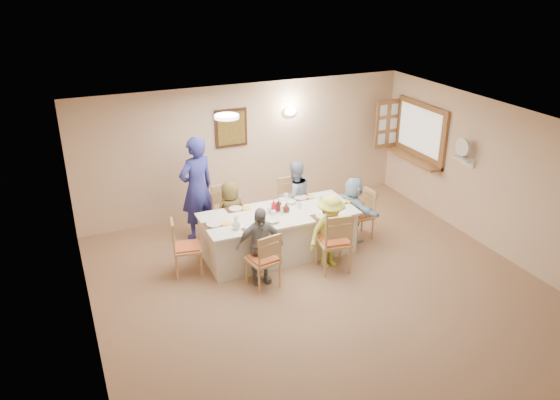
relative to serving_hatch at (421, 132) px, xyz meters
name	(u,v)px	position (x,y,z in m)	size (l,w,h in m)	color
ground	(330,298)	(-3.21, -2.40, -1.50)	(7.00, 7.00, 0.00)	#A27C5C
room_walls	(334,204)	(-3.21, -2.40, 0.01)	(7.00, 7.00, 7.00)	#E4B38E
wall_picture	(231,128)	(-3.51, 1.06, 0.20)	(0.62, 0.05, 0.72)	#422817
wall_sconce	(290,111)	(-2.31, 1.04, 0.40)	(0.26, 0.09, 0.18)	white
ceiling_light	(227,117)	(-4.21, -0.90, 0.97)	(0.36, 0.36, 0.05)	white
serving_hatch	(421,132)	(0.00, 0.00, 0.00)	(0.06, 1.50, 1.15)	brown
hatch_sill	(413,159)	(-0.12, 0.00, -0.53)	(0.30, 1.50, 0.05)	brown
shutter_door	(387,124)	(-0.26, 0.76, 0.00)	(0.55, 0.04, 1.00)	brown
fan_shelf	(464,159)	(-0.08, -1.35, -0.10)	(0.22, 0.36, 0.03)	white
desk_fan	(464,151)	(-0.11, -1.35, 0.05)	(0.30, 0.30, 0.28)	#A5A5A8
dining_table	(279,234)	(-3.38, -0.87, -1.12)	(2.54, 1.08, 0.76)	white
chair_back_left	(229,214)	(-3.98, -0.07, -1.00)	(0.48, 0.48, 1.00)	tan
chair_back_right	(292,205)	(-2.78, -0.07, -1.02)	(0.46, 0.46, 0.95)	tan
chair_front_left	(263,258)	(-3.98, -1.67, -1.04)	(0.44, 0.44, 0.92)	tan
chair_front_right	(334,240)	(-2.78, -1.67, -0.98)	(0.50, 0.50, 1.03)	tan
chair_left_end	(187,247)	(-4.93, -0.87, -1.03)	(0.45, 0.45, 0.94)	tan
chair_right_end	(359,214)	(-1.83, -0.87, -1.05)	(0.43, 0.43, 0.90)	tan
diner_back_left	(231,213)	(-3.98, -0.19, -0.92)	(0.61, 0.45, 1.16)	brown
diner_back_right	(294,197)	(-2.78, -0.19, -0.83)	(0.69, 0.55, 1.34)	#8997B6
diner_front_left	(260,246)	(-3.98, -1.55, -0.88)	(0.75, 0.38, 1.24)	gray
diner_front_right	(330,232)	(-2.78, -1.55, -0.89)	(0.84, 0.56, 1.22)	#D3DE4C
diner_right_end	(353,209)	(-1.96, -0.87, -0.92)	(0.46, 1.11, 1.16)	#ABCEE8
caregiver	(197,188)	(-4.43, 0.28, -0.57)	(0.79, 0.65, 1.86)	#2E3293
placemat_fl	(253,230)	(-3.98, -1.29, -0.74)	(0.33, 0.24, 0.01)	#472B19
plate_fl	(253,229)	(-3.98, -1.29, -0.73)	(0.25, 0.25, 0.02)	white
napkin_fl	(266,229)	(-3.80, -1.34, -0.73)	(0.13, 0.13, 0.01)	yellow
placemat_fr	(323,217)	(-2.78, -1.29, -0.74)	(0.36, 0.27, 0.01)	#472B19
plate_fr	(323,216)	(-2.78, -1.29, -0.73)	(0.24, 0.24, 0.02)	white
napkin_fr	(334,216)	(-2.60, -1.34, -0.73)	(0.13, 0.13, 0.01)	yellow
placemat_bl	(236,209)	(-3.98, -0.45, -0.74)	(0.33, 0.24, 0.01)	#472B19
plate_bl	(236,208)	(-3.98, -0.45, -0.73)	(0.22, 0.22, 0.01)	white
napkin_bl	(247,208)	(-3.80, -0.50, -0.73)	(0.14, 0.14, 0.01)	yellow
placemat_br	(301,198)	(-2.78, -0.45, -0.74)	(0.35, 0.26, 0.01)	#472B19
plate_br	(301,197)	(-2.78, -0.45, -0.73)	(0.24, 0.24, 0.01)	white
napkin_br	(311,197)	(-2.60, -0.50, -0.73)	(0.14, 0.14, 0.01)	yellow
placemat_le	(214,224)	(-4.48, -0.87, -0.74)	(0.33, 0.25, 0.01)	#472B19
plate_le	(214,224)	(-4.48, -0.87, -0.73)	(0.24, 0.24, 0.02)	white
napkin_le	(226,223)	(-4.30, -0.92, -0.73)	(0.15, 0.15, 0.01)	yellow
placemat_re	(339,202)	(-2.26, -0.87, -0.74)	(0.35, 0.26, 0.01)	#472B19
plate_re	(339,201)	(-2.26, -0.87, -0.73)	(0.25, 0.25, 0.02)	white
napkin_re	(349,201)	(-2.08, -0.92, -0.73)	(0.13, 0.13, 0.01)	yellow
teacup_a	(236,226)	(-4.21, -1.15, -0.69)	(0.14, 0.14, 0.10)	white
teacup_b	(286,196)	(-3.01, -0.34, -0.70)	(0.11, 0.11, 0.08)	white
bowl_a	(273,221)	(-3.60, -1.15, -0.72)	(0.22, 0.22, 0.05)	white
bowl_b	(291,202)	(-3.04, -0.60, -0.71)	(0.19, 0.19, 0.06)	white
condiment_ketchup	(274,206)	(-3.45, -0.84, -0.62)	(0.12, 0.12, 0.24)	red
condiment_brown	(279,205)	(-3.35, -0.79, -0.63)	(0.12, 0.12, 0.21)	#4C1C14
condiment_malt	(286,208)	(-3.25, -0.88, -0.66)	(0.14, 0.14, 0.15)	#4C1C14
drinking_glass	(269,210)	(-3.53, -0.82, -0.68)	(0.06, 0.06, 0.09)	silver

